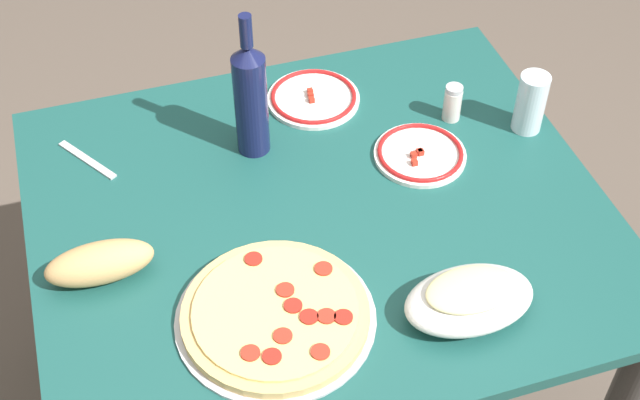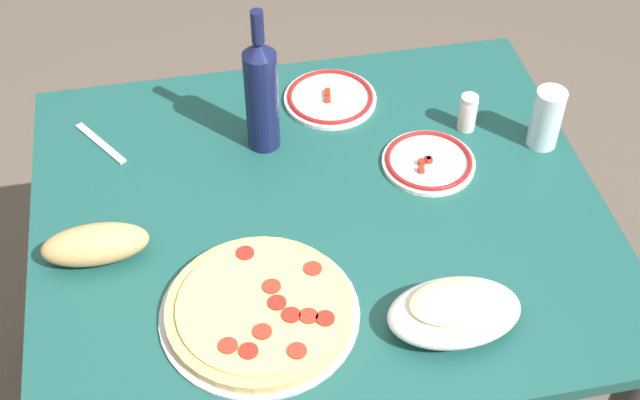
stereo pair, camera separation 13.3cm
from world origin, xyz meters
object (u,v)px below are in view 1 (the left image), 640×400
at_px(pepperoni_pizza, 276,315).
at_px(baked_pasta_dish, 469,298).
at_px(water_glass, 531,103).
at_px(side_plate_near, 314,98).
at_px(side_plate_far, 420,154).
at_px(dining_table, 320,251).
at_px(bread_loaf, 100,263).
at_px(spice_shaker, 453,103).
at_px(wine_bottle, 251,97).

bearing_deg(pepperoni_pizza, baked_pasta_dish, -14.60).
distance_m(baked_pasta_dish, water_glass, 0.54).
relative_size(side_plate_near, side_plate_far, 1.07).
distance_m(pepperoni_pizza, side_plate_far, 0.52).
bearing_deg(pepperoni_pizza, dining_table, 56.34).
height_order(water_glass, bread_loaf, water_glass).
bearing_deg(water_glass, baked_pasta_dish, -127.84).
bearing_deg(side_plate_far, bread_loaf, -169.39).
distance_m(side_plate_near, spice_shaker, 0.31).
relative_size(baked_pasta_dish, wine_bottle, 0.72).
relative_size(dining_table, water_glass, 8.21).
bearing_deg(side_plate_far, baked_pasta_dish, -100.26).
xyz_separation_m(side_plate_far, spice_shaker, (0.11, 0.10, 0.03)).
relative_size(baked_pasta_dish, bread_loaf, 1.19).
distance_m(pepperoni_pizza, side_plate_near, 0.62).
height_order(dining_table, baked_pasta_dish, baked_pasta_dish).
distance_m(baked_pasta_dish, side_plate_far, 0.42).
relative_size(wine_bottle, bread_loaf, 1.66).
height_order(dining_table, pepperoni_pizza, pepperoni_pizza).
height_order(wine_bottle, bread_loaf, wine_bottle).
relative_size(wine_bottle, side_plate_far, 1.70).
distance_m(pepperoni_pizza, baked_pasta_dish, 0.34).
height_order(side_plate_far, bread_loaf, bread_loaf).
relative_size(dining_table, bread_loaf, 5.68).
height_order(dining_table, side_plate_far, side_plate_far).
bearing_deg(pepperoni_pizza, side_plate_far, 38.39).
bearing_deg(baked_pasta_dish, wine_bottle, 115.20).
distance_m(side_plate_far, bread_loaf, 0.70).
xyz_separation_m(side_plate_near, bread_loaf, (-0.53, -0.38, 0.03)).
bearing_deg(water_glass, spice_shaker, 151.22).
bearing_deg(side_plate_near, bread_loaf, -144.44).
xyz_separation_m(side_plate_near, side_plate_far, (0.16, -0.25, 0.00)).
distance_m(water_glass, spice_shaker, 0.17).
bearing_deg(spice_shaker, pepperoni_pizza, -141.03).
bearing_deg(baked_pasta_dish, dining_table, 118.80).
distance_m(dining_table, side_plate_far, 0.30).
bearing_deg(spice_shaker, side_plate_far, -139.03).
bearing_deg(side_plate_far, spice_shaker, 40.97).
bearing_deg(wine_bottle, side_plate_far, -22.19).
relative_size(dining_table, side_plate_near, 5.42).
height_order(wine_bottle, water_glass, wine_bottle).
height_order(side_plate_far, spice_shaker, spice_shaker).
bearing_deg(side_plate_near, wine_bottle, -146.04).
bearing_deg(spice_shaker, water_glass, -28.78).
relative_size(pepperoni_pizza, side_plate_far, 1.83).
distance_m(baked_pasta_dish, wine_bottle, 0.61).
distance_m(side_plate_far, spice_shaker, 0.15).
bearing_deg(bread_loaf, wine_bottle, 36.30).
distance_m(dining_table, side_plate_near, 0.37).
xyz_separation_m(side_plate_far, bread_loaf, (-0.69, -0.13, 0.03)).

